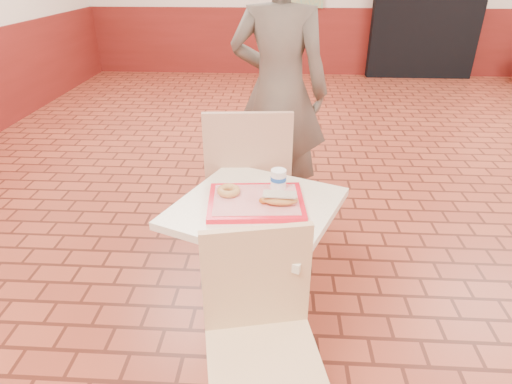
# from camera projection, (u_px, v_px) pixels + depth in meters

# --- Properties ---
(wainscot_band) EXTENTS (8.00, 10.00, 1.00)m
(wainscot_band) POSITION_uv_depth(u_px,v_px,m) (451.00, 190.00, 2.36)
(wainscot_band) COLOR maroon
(wainscot_band) RESTS_ON ground
(corridor_doorway) EXTENTS (1.60, 0.22, 2.20)m
(corridor_doorway) POSITION_uv_depth(u_px,v_px,m) (429.00, 2.00, 6.31)
(corridor_doorway) COLOR black
(corridor_doorway) RESTS_ON ground
(main_table) EXTENTS (0.65, 0.65, 0.68)m
(main_table) POSITION_uv_depth(u_px,v_px,m) (256.00, 246.00, 1.96)
(main_table) COLOR #EEE5BF
(main_table) RESTS_ON ground
(chair_main_front) EXTENTS (0.46, 0.46, 0.84)m
(chair_main_front) POSITION_uv_depth(u_px,v_px,m) (261.00, 333.00, 1.49)
(chair_main_front) COLOR #DBB683
(chair_main_front) RESTS_ON ground
(chair_main_back) EXTENTS (0.48, 0.48, 0.97)m
(chair_main_back) POSITION_uv_depth(u_px,v_px,m) (248.00, 180.00, 2.38)
(chair_main_back) COLOR tan
(chair_main_back) RESTS_ON ground
(customer) EXTENTS (0.70, 0.53, 1.75)m
(customer) POSITION_uv_depth(u_px,v_px,m) (279.00, 92.00, 2.75)
(customer) COLOR brown
(customer) RESTS_ON ground
(serving_tray) EXTENTS (0.41, 0.32, 0.03)m
(serving_tray) POSITION_uv_depth(u_px,v_px,m) (256.00, 202.00, 1.85)
(serving_tray) COLOR red
(serving_tray) RESTS_ON main_table
(ring_donut) EXTENTS (0.14, 0.14, 0.03)m
(ring_donut) POSITION_uv_depth(u_px,v_px,m) (229.00, 191.00, 1.88)
(ring_donut) COLOR #B98343
(ring_donut) RESTS_ON serving_tray
(long_john_donut) EXTENTS (0.17, 0.08, 0.05)m
(long_john_donut) POSITION_uv_depth(u_px,v_px,m) (279.00, 199.00, 1.80)
(long_john_donut) COLOR #B97436
(long_john_donut) RESTS_ON serving_tray
(paper_cup) EXTENTS (0.07, 0.07, 0.09)m
(paper_cup) POSITION_uv_depth(u_px,v_px,m) (278.00, 179.00, 1.91)
(paper_cup) COLOR white
(paper_cup) RESTS_ON serving_tray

